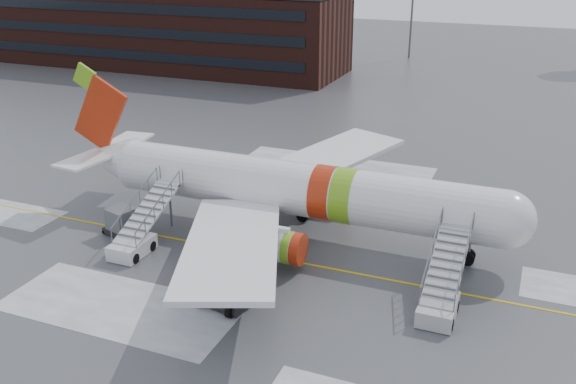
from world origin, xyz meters
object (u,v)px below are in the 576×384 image
at_px(airstair_aft, 138,236).
at_px(pushback_tug, 220,294).
at_px(airliner, 286,188).
at_px(uld_container, 122,222).
at_px(airstair_fwd, 441,295).

height_order(airstair_aft, pushback_tug, airstair_aft).
bearing_deg(airliner, uld_container, -155.56).
distance_m(airliner, pushback_tug, 11.07).
bearing_deg(airstair_fwd, airliner, 151.88).
xyz_separation_m(airliner, airstair_aft, (-8.29, -6.54, -2.35)).
relative_size(airliner, uld_container, 12.05).
bearing_deg(pushback_tug, airliner, 91.38).
bearing_deg(airstair_fwd, airstair_aft, 180.00).
height_order(airstair_fwd, pushback_tug, airstair_fwd).
bearing_deg(uld_container, pushback_tug, -27.89).
distance_m(airliner, uld_container, 12.10).
height_order(airstair_fwd, uld_container, airstair_fwd).
bearing_deg(airliner, airstair_aft, -141.75).
bearing_deg(airstair_aft, uld_container, 146.70).
relative_size(airstair_fwd, airstair_aft, 1.00).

